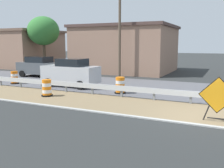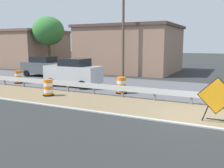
{
  "view_description": "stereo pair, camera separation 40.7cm",
  "coord_description": "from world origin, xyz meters",
  "px_view_note": "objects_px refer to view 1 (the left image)",
  "views": [
    {
      "loc": [
        -11.6,
        -0.99,
        3.24
      ],
      "look_at": [
        0.6,
        4.68,
        1.09
      ],
      "focal_mm": 40.56,
      "sensor_mm": 36.0,
      "label": 1
    },
    {
      "loc": [
        -11.42,
        -1.36,
        3.24
      ],
      "look_at": [
        0.6,
        4.68,
        1.09
      ],
      "focal_mm": 40.56,
      "sensor_mm": 36.0,
      "label": 2
    }
  ],
  "objects_px": {
    "traffic_barrel_nearest": "(120,86)",
    "car_lead_far_lane": "(71,73)",
    "warning_sign_diamond": "(218,97)",
    "traffic_barrel_mid": "(15,78)",
    "utility_pole_near": "(120,31)",
    "car_trailing_near_lane": "(41,67)",
    "traffic_barrel_close": "(47,89)"
  },
  "relations": [
    {
      "from": "traffic_barrel_nearest",
      "to": "car_lead_far_lane",
      "type": "xyz_separation_m",
      "value": [
        0.98,
        4.51,
        0.57
      ]
    },
    {
      "from": "car_lead_far_lane",
      "to": "warning_sign_diamond",
      "type": "bearing_deg",
      "value": 156.2
    },
    {
      "from": "traffic_barrel_mid",
      "to": "utility_pole_near",
      "type": "bearing_deg",
      "value": -39.24
    },
    {
      "from": "traffic_barrel_mid",
      "to": "car_trailing_near_lane",
      "type": "xyz_separation_m",
      "value": [
        4.43,
        1.05,
        0.53
      ]
    },
    {
      "from": "traffic_barrel_close",
      "to": "car_lead_far_lane",
      "type": "relative_size",
      "value": 0.24
    },
    {
      "from": "traffic_barrel_close",
      "to": "warning_sign_diamond",
      "type": "bearing_deg",
      "value": -96.61
    },
    {
      "from": "car_trailing_near_lane",
      "to": "utility_pole_near",
      "type": "bearing_deg",
      "value": 22.35
    },
    {
      "from": "utility_pole_near",
      "to": "warning_sign_diamond",
      "type": "bearing_deg",
      "value": -140.7
    },
    {
      "from": "traffic_barrel_mid",
      "to": "traffic_barrel_nearest",
      "type": "bearing_deg",
      "value": -90.49
    },
    {
      "from": "car_trailing_near_lane",
      "to": "car_lead_far_lane",
      "type": "relative_size",
      "value": 1.08
    },
    {
      "from": "warning_sign_diamond",
      "to": "traffic_barrel_close",
      "type": "relative_size",
      "value": 1.84
    },
    {
      "from": "warning_sign_diamond",
      "to": "utility_pole_near",
      "type": "bearing_deg",
      "value": -143.45
    },
    {
      "from": "traffic_barrel_mid",
      "to": "car_trailing_near_lane",
      "type": "relative_size",
      "value": 0.22
    },
    {
      "from": "warning_sign_diamond",
      "to": "traffic_barrel_mid",
      "type": "height_order",
      "value": "warning_sign_diamond"
    },
    {
      "from": "car_lead_far_lane",
      "to": "utility_pole_near",
      "type": "distance_m",
      "value": 7.5
    },
    {
      "from": "traffic_barrel_nearest",
      "to": "car_lead_far_lane",
      "type": "relative_size",
      "value": 0.25
    },
    {
      "from": "traffic_barrel_nearest",
      "to": "warning_sign_diamond",
      "type": "bearing_deg",
      "value": -122.62
    },
    {
      "from": "traffic_barrel_close",
      "to": "car_trailing_near_lane",
      "type": "height_order",
      "value": "car_trailing_near_lane"
    },
    {
      "from": "car_lead_far_lane",
      "to": "utility_pole_near",
      "type": "relative_size",
      "value": 0.51
    },
    {
      "from": "utility_pole_near",
      "to": "traffic_barrel_close",
      "type": "bearing_deg",
      "value": 177.23
    },
    {
      "from": "traffic_barrel_close",
      "to": "utility_pole_near",
      "type": "xyz_separation_m",
      "value": [
        10.3,
        -0.5,
        3.99
      ]
    },
    {
      "from": "car_trailing_near_lane",
      "to": "utility_pole_near",
      "type": "xyz_separation_m",
      "value": [
        3.04,
        -7.15,
        3.46
      ]
    },
    {
      "from": "car_lead_far_lane",
      "to": "utility_pole_near",
      "type": "xyz_separation_m",
      "value": [
        6.58,
        -1.22,
        3.39
      ]
    },
    {
      "from": "car_lead_far_lane",
      "to": "traffic_barrel_mid",
      "type": "bearing_deg",
      "value": 11.27
    },
    {
      "from": "traffic_barrel_nearest",
      "to": "utility_pole_near",
      "type": "bearing_deg",
      "value": 23.54
    },
    {
      "from": "traffic_barrel_nearest",
      "to": "car_lead_far_lane",
      "type": "distance_m",
      "value": 4.65
    },
    {
      "from": "warning_sign_diamond",
      "to": "traffic_barrel_nearest",
      "type": "relative_size",
      "value": 1.77
    },
    {
      "from": "traffic_barrel_close",
      "to": "traffic_barrel_mid",
      "type": "distance_m",
      "value": 6.28
    },
    {
      "from": "car_trailing_near_lane",
      "to": "car_lead_far_lane",
      "type": "xyz_separation_m",
      "value": [
        -3.54,
        -5.94,
        0.07
      ]
    },
    {
      "from": "traffic_barrel_close",
      "to": "utility_pole_near",
      "type": "height_order",
      "value": "utility_pole_near"
    },
    {
      "from": "warning_sign_diamond",
      "to": "traffic_barrel_close",
      "type": "xyz_separation_m",
      "value": [
        1.14,
        9.87,
        -0.57
      ]
    },
    {
      "from": "traffic_barrel_nearest",
      "to": "traffic_barrel_close",
      "type": "height_order",
      "value": "traffic_barrel_nearest"
    }
  ]
}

